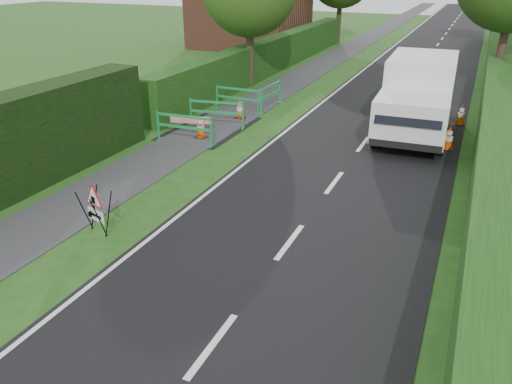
# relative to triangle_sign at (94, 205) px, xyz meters

# --- Properties ---
(ground) EXTENTS (120.00, 120.00, 0.00)m
(ground) POSITION_rel_triangle_sign_xyz_m (1.58, -3.16, -0.70)
(ground) COLOR #1F4915
(ground) RESTS_ON ground
(road_surface) EXTENTS (6.00, 90.00, 0.02)m
(road_surface) POSITION_rel_triangle_sign_xyz_m (4.08, 31.84, -0.70)
(road_surface) COLOR black
(road_surface) RESTS_ON ground
(footpath) EXTENTS (2.00, 90.00, 0.02)m
(footpath) POSITION_rel_triangle_sign_xyz_m (-1.42, 31.84, -0.69)
(footpath) COLOR #2D2D30
(footpath) RESTS_ON ground
(hedge_west_far) EXTENTS (1.00, 24.00, 1.80)m
(hedge_west_far) POSITION_rel_triangle_sign_xyz_m (-3.42, 18.84, -0.70)
(hedge_west_far) COLOR #14380F
(hedge_west_far) RESTS_ON ground
(hedge_east) EXTENTS (1.20, 50.00, 1.50)m
(hedge_east) POSITION_rel_triangle_sign_xyz_m (8.08, 12.84, -0.70)
(hedge_east) COLOR #14380F
(hedge_east) RESTS_ON ground
(house_west) EXTENTS (7.50, 7.40, 7.88)m
(house_west) POSITION_rel_triangle_sign_xyz_m (-8.42, 26.84, 2.20)
(house_west) COLOR brown
(house_west) RESTS_ON ground
(triangle_sign) EXTENTS (0.85, 0.85, 1.01)m
(triangle_sign) POSITION_rel_triangle_sign_xyz_m (0.00, 0.00, 0.00)
(triangle_sign) COLOR black
(triangle_sign) RESTS_ON ground
(works_van) EXTENTS (2.46, 5.74, 2.57)m
(works_van) POSITION_rel_triangle_sign_xyz_m (5.41, 10.25, 0.66)
(works_van) COLOR silver
(works_van) RESTS_ON ground
(traffic_cone_0) EXTENTS (0.38, 0.38, 0.79)m
(traffic_cone_0) POSITION_rel_triangle_sign_xyz_m (6.67, 8.96, -0.31)
(traffic_cone_0) COLOR black
(traffic_cone_0) RESTS_ON ground
(traffic_cone_1) EXTENTS (0.38, 0.38, 0.79)m
(traffic_cone_1) POSITION_rel_triangle_sign_xyz_m (6.22, 10.80, -0.31)
(traffic_cone_1) COLOR black
(traffic_cone_1) RESTS_ON ground
(traffic_cone_2) EXTENTS (0.38, 0.38, 0.79)m
(traffic_cone_2) POSITION_rel_triangle_sign_xyz_m (6.86, 12.04, -0.31)
(traffic_cone_2) COLOR black
(traffic_cone_2) RESTS_ON ground
(traffic_cone_3) EXTENTS (0.38, 0.38, 0.79)m
(traffic_cone_3) POSITION_rel_triangle_sign_xyz_m (-1.21, 6.78, -0.31)
(traffic_cone_3) COLOR black
(traffic_cone_3) RESTS_ON ground
(traffic_cone_4) EXTENTS (0.38, 0.38, 0.79)m
(traffic_cone_4) POSITION_rel_triangle_sign_xyz_m (-1.00, 9.47, -0.31)
(traffic_cone_4) COLOR black
(traffic_cone_4) RESTS_ON ground
(ped_barrier_0) EXTENTS (2.07, 0.44, 1.00)m
(ped_barrier_0) POSITION_rel_triangle_sign_xyz_m (-1.42, 6.08, -0.07)
(ped_barrier_0) COLOR #18873F
(ped_barrier_0) RESTS_ON ground
(ped_barrier_1) EXTENTS (2.09, 0.68, 1.00)m
(ped_barrier_1) POSITION_rel_triangle_sign_xyz_m (-1.30, 8.13, -0.07)
(ped_barrier_1) COLOR #18873F
(ped_barrier_1) RESTS_ON ground
(ped_barrier_2) EXTENTS (2.07, 0.41, 1.00)m
(ped_barrier_2) POSITION_rel_triangle_sign_xyz_m (-1.46, 10.33, -0.07)
(ped_barrier_2) COLOR #18873F
(ped_barrier_2) RESTS_ON ground
(ped_barrier_3) EXTENTS (0.46, 2.08, 1.00)m
(ped_barrier_3) POSITION_rel_triangle_sign_xyz_m (-0.52, 11.31, -0.07)
(ped_barrier_3) COLOR #18873F
(ped_barrier_3) RESTS_ON ground
(redwhite_plank) EXTENTS (1.45, 0.47, 0.25)m
(redwhite_plank) POSITION_rel_triangle_sign_xyz_m (-1.85, 7.21, -0.70)
(redwhite_plank) COLOR red
(redwhite_plank) RESTS_ON ground
(hatchback_car) EXTENTS (1.71, 3.47, 1.14)m
(hatchback_car) POSITION_rel_triangle_sign_xyz_m (3.59, 22.57, -0.13)
(hatchback_car) COLOR white
(hatchback_car) RESTS_ON ground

